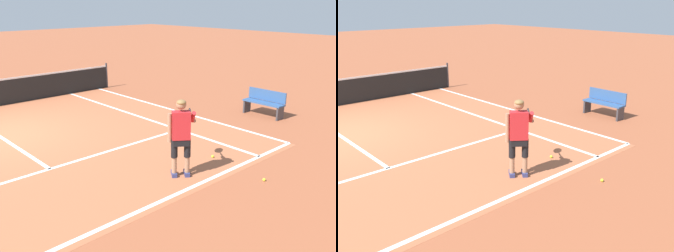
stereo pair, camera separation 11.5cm
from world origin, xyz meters
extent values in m
plane|color=#9E5133|center=(0.00, 0.00, 0.00)|extent=(80.00, 80.00, 0.00)
cube|color=#B2603D|center=(0.00, -1.34, 0.00)|extent=(10.98, 9.62, 0.00)
cube|color=white|center=(0.00, -5.95, 0.00)|extent=(10.98, 0.10, 0.01)
cube|color=white|center=(0.00, -3.13, 0.00)|extent=(8.23, 0.10, 0.01)
cube|color=white|center=(0.00, 0.07, 0.00)|extent=(0.10, 6.40, 0.01)
cube|color=white|center=(4.12, -1.34, 0.00)|extent=(0.10, 9.22, 0.01)
cube|color=white|center=(5.49, -1.34, 0.00)|extent=(0.10, 9.22, 0.01)
cylinder|color=#333338|center=(5.94, 3.27, 0.54)|extent=(0.08, 0.08, 1.07)
cube|color=navy|center=(1.83, -5.29, 0.04)|extent=(0.26, 0.29, 0.09)
cube|color=navy|center=(2.05, -5.46, 0.04)|extent=(0.26, 0.29, 0.09)
cylinder|color=#A37556|center=(1.81, -5.32, 0.27)|extent=(0.11, 0.11, 0.36)
cylinder|color=black|center=(1.81, -5.32, 0.66)|extent=(0.14, 0.14, 0.41)
cylinder|color=#A37556|center=(2.03, -5.49, 0.27)|extent=(0.11, 0.11, 0.36)
cylinder|color=black|center=(2.03, -5.49, 0.66)|extent=(0.14, 0.14, 0.41)
cube|color=black|center=(1.92, -5.40, 0.82)|extent=(0.39, 0.36, 0.20)
cube|color=red|center=(1.92, -5.40, 1.16)|extent=(0.44, 0.40, 0.60)
cylinder|color=#A37556|center=(1.73, -5.26, 1.11)|extent=(0.09, 0.09, 0.62)
cylinder|color=red|center=(2.18, -5.49, 1.31)|extent=(0.23, 0.26, 0.29)
cylinder|color=#A37556|center=(2.34, -5.35, 1.17)|extent=(0.24, 0.28, 0.14)
sphere|color=#A37556|center=(1.92, -5.40, 1.60)|extent=(0.21, 0.21, 0.21)
ellipsoid|color=olive|center=(1.91, -5.41, 1.66)|extent=(0.28, 0.28, 0.12)
cylinder|color=#232326|center=(2.49, -5.18, 1.14)|extent=(0.15, 0.18, 0.03)
cylinder|color=black|center=(2.58, -5.06, 1.14)|extent=(0.08, 0.09, 0.02)
torus|color=black|center=(2.69, -4.91, 1.14)|extent=(0.20, 0.25, 0.30)
cylinder|color=silver|center=(2.69, -4.91, 1.14)|extent=(0.15, 0.20, 0.25)
sphere|color=#CCE02D|center=(3.04, -6.79, 0.03)|extent=(0.07, 0.07, 0.07)
sphere|color=#CCE02D|center=(3.22, -5.21, 0.03)|extent=(0.07, 0.07, 0.07)
cube|color=#2D5184|center=(7.17, -3.97, 0.45)|extent=(0.40, 1.40, 0.05)
cube|color=#2D5184|center=(7.35, -3.97, 0.67)|extent=(0.04, 1.40, 0.36)
cube|color=#38383D|center=(7.17, -4.61, 0.21)|extent=(0.36, 0.06, 0.42)
cube|color=#38383D|center=(7.17, -3.33, 0.21)|extent=(0.36, 0.06, 0.42)
camera|label=1|loc=(-3.47, -10.79, 3.62)|focal=41.06mm
camera|label=2|loc=(-3.39, -10.87, 3.62)|focal=41.06mm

